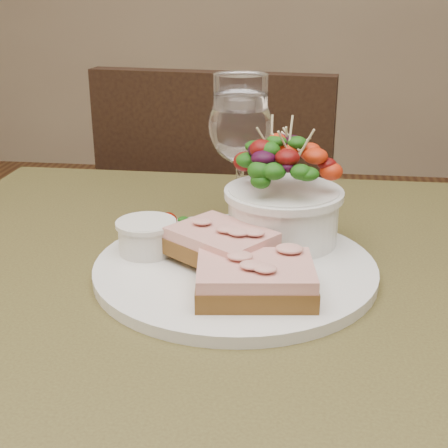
# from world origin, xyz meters

# --- Properties ---
(cafe_table) EXTENTS (0.80, 0.80, 0.75)m
(cafe_table) POSITION_xyz_m (0.00, 0.00, 0.65)
(cafe_table) COLOR #40351B
(cafe_table) RESTS_ON ground
(chair_far) EXTENTS (0.46, 0.46, 0.90)m
(chair_far) POSITION_xyz_m (-0.08, 0.66, 0.29)
(chair_far) COLOR black
(chair_far) RESTS_ON ground
(dinner_plate) EXTENTS (0.30, 0.30, 0.01)m
(dinner_plate) POSITION_xyz_m (0.00, 0.04, 0.76)
(dinner_plate) COLOR white
(dinner_plate) RESTS_ON cafe_table
(sandwich_front) EXTENTS (0.12, 0.10, 0.03)m
(sandwich_front) POSITION_xyz_m (0.03, -0.03, 0.78)
(sandwich_front) COLOR #543516
(sandwich_front) RESTS_ON dinner_plate
(sandwich_back) EXTENTS (0.13, 0.12, 0.03)m
(sandwich_back) POSITION_xyz_m (-0.01, 0.04, 0.78)
(sandwich_back) COLOR #543516
(sandwich_back) RESTS_ON dinner_plate
(ramekin) EXTENTS (0.06, 0.06, 0.04)m
(ramekin) POSITION_xyz_m (-0.10, 0.06, 0.78)
(ramekin) COLOR silver
(ramekin) RESTS_ON dinner_plate
(salad_bowl) EXTENTS (0.12, 0.12, 0.13)m
(salad_bowl) POSITION_xyz_m (0.05, 0.11, 0.82)
(salad_bowl) COLOR white
(salad_bowl) RESTS_ON dinner_plate
(garnish) EXTENTS (0.05, 0.04, 0.02)m
(garnish) POSITION_xyz_m (-0.08, 0.13, 0.77)
(garnish) COLOR #0E390A
(garnish) RESTS_ON dinner_plate
(wine_glass) EXTENTS (0.08, 0.08, 0.18)m
(wine_glass) POSITION_xyz_m (-0.01, 0.17, 0.87)
(wine_glass) COLOR white
(wine_glass) RESTS_ON cafe_table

